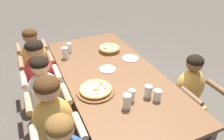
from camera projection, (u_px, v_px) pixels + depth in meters
The scene contains 17 objects.
ground_plane at pixel (112, 124), 2.81m from camera, with size 18.00×18.00×0.00m, color #514C47.
dining_table at pixel (112, 79), 2.44m from camera, with size 2.17×1.02×0.77m.
pizza_board_main at pixel (109, 49), 2.86m from camera, with size 0.28×0.28×0.07m.
pizza_board_second at pixel (96, 90), 2.11m from camera, with size 0.37×0.37×0.05m.
empty_plate_a at pixel (130, 58), 2.70m from camera, with size 0.20×0.20×0.02m.
empty_plate_b at pixel (107, 69), 2.48m from camera, with size 0.18×0.18×0.02m.
cocktail_glass_blue at pixel (157, 96), 2.00m from camera, with size 0.07×0.07×0.14m.
drinking_glass_a at pixel (132, 95), 1.98m from camera, with size 0.06×0.06×0.12m.
drinking_glass_b at pixel (65, 53), 2.68m from camera, with size 0.08×0.08×0.14m.
drinking_glass_c at pixel (70, 48), 2.83m from camera, with size 0.06×0.06×0.12m.
drinking_glass_d at pixel (148, 92), 2.04m from camera, with size 0.07×0.07×0.12m.
drinking_glass_e at pixel (127, 102), 1.90m from camera, with size 0.07×0.07×0.14m.
diner_near_midleft at pixel (43, 88), 2.59m from camera, with size 0.51×0.40×1.15m.
diner_near_left at pixel (37, 71), 2.99m from camera, with size 0.51×0.40×1.10m.
diner_near_midright at pixel (56, 134), 1.97m from camera, with size 0.51×0.40×1.16m.
diner_near_center at pixel (49, 109), 2.30m from camera, with size 0.51×0.40×1.14m.
diner_far_midright at pixel (186, 101), 2.47m from camera, with size 0.51×0.40×1.05m.
Camera 1 is at (1.85, -0.83, 2.07)m, focal length 35.00 mm.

